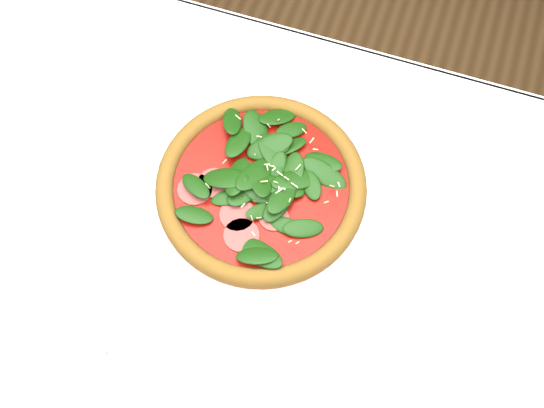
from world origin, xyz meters
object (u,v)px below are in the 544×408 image
(pizza, at_px, (261,184))
(wine_glass, at_px, (34,133))
(napkin, at_px, (110,329))
(plate, at_px, (261,190))

(pizza, relative_size, wine_glass, 2.35)
(wine_glass, distance_m, napkin, 0.29)
(plate, height_order, napkin, plate)
(plate, distance_m, wine_glass, 0.33)
(wine_glass, relative_size, napkin, 1.36)
(plate, distance_m, pizza, 0.02)
(plate, xyz_separation_m, pizza, (-0.00, 0.00, 0.02))
(pizza, bearing_deg, napkin, -115.54)
(plate, bearing_deg, wine_glass, -166.74)
(plate, height_order, pizza, pizza)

